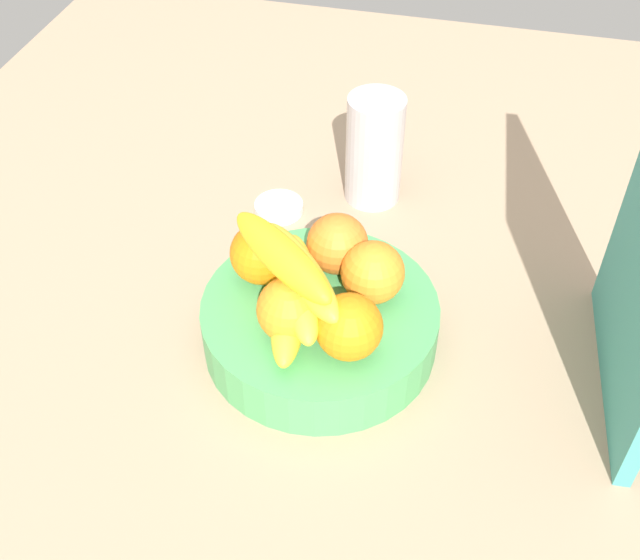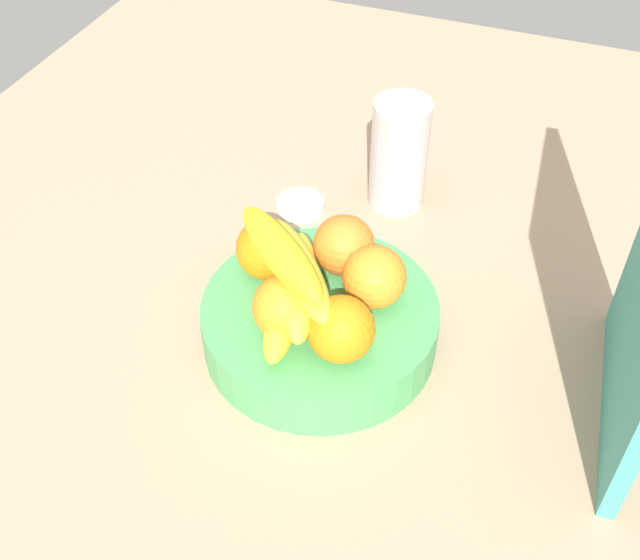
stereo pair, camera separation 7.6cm
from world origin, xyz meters
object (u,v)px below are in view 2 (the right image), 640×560
orange_front_left (374,277)px  orange_front_right (344,245)px  banana_bunch (292,278)px  orange_center (267,249)px  jar_lid (300,205)px  orange_back_left (286,307)px  thermos_tumbler (399,154)px  fruit_bowl (320,323)px  orange_back_right (341,329)px

orange_front_left → orange_front_right: (-3.80, -4.94, 0.00)cm
banana_bunch → orange_center: bearing=-133.7°
orange_center → jar_lid: (-19.42, -3.80, -9.07)cm
orange_front_left → orange_front_right: size_ratio=1.00×
orange_front_left → jar_lid: orange_front_left is taller
orange_center → orange_back_left: (7.83, 5.61, 0.00)cm
orange_back_left → thermos_tumbler: size_ratio=0.46×
fruit_bowl → orange_front_right: (-6.76, 0.42, 6.68)cm
orange_back_left → banana_bunch: size_ratio=0.40×
orange_center → orange_back_right: 15.09cm
orange_front_right → thermos_tumbler: bearing=179.6°
orange_front_right → orange_back_left: (11.58, -2.53, 0.00)cm
fruit_bowl → banana_bunch: bearing=-50.6°
orange_front_left → orange_back_right: size_ratio=1.00×
thermos_tumbler → jar_lid: (6.66, -12.09, -7.31)cm
fruit_bowl → thermos_tumbler: bearing=178.9°
orange_center → thermos_tumbler: 27.42cm
fruit_bowl → orange_center: 10.64cm
jar_lid → thermos_tumbler: bearing=118.8°
orange_front_left → orange_center: (-0.04, -13.08, 0.00)cm
orange_center → orange_front_left: bearing=89.8°
orange_front_right → orange_center: same height
orange_front_right → orange_back_left: bearing=-12.3°
fruit_bowl → thermos_tumbler: 29.49cm
orange_back_right → fruit_bowl: bearing=-141.8°
fruit_bowl → orange_back_left: (4.83, -2.11, 6.68)cm
banana_bunch → thermos_tumbler: bearing=174.4°
orange_back_left → thermos_tumbler: bearing=175.5°
fruit_bowl → orange_front_left: orange_front_left is taller
orange_back_right → banana_bunch: 8.13cm
banana_bunch → orange_front_right: bearing=161.8°
orange_front_right → thermos_tumbler: 22.39cm
orange_front_left → orange_back_right: bearing=-5.3°
orange_front_right → orange_center: bearing=-65.2°
banana_bunch → orange_back_left: bearing=7.1°
orange_center → jar_lid: orange_center is taller
thermos_tumbler → jar_lid: 15.62cm
orange_front_right → thermos_tumbler: size_ratio=0.46×
orange_back_right → thermos_tumbler: size_ratio=0.46×
fruit_bowl → orange_front_left: 9.06cm
banana_bunch → jar_lid: 28.18cm
orange_back_right → banana_bunch: banana_bunch is taller
jar_lid → orange_back_left: bearing=19.0°
banana_bunch → fruit_bowl: bearing=129.4°
thermos_tumbler → jar_lid: bearing=-61.2°
orange_center → orange_back_right: size_ratio=1.00×
orange_front_left → orange_front_right: 6.23cm
orange_front_right → orange_back_left: size_ratio=1.00×
fruit_bowl → orange_back_left: bearing=-23.7°
thermos_tumbler → orange_center: bearing=-17.6°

